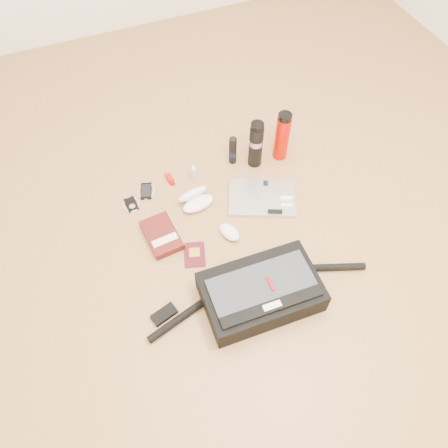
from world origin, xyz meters
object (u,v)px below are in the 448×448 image
object	(u,v)px
laptop	(262,198)
thermos_red	(282,136)
thermos_black	(256,144)
book	(162,235)
messenger_bag	(260,292)

from	to	relation	value
laptop	thermos_red	bearing A→B (deg)	71.62
laptop	thermos_black	size ratio (longest dim) A/B	1.44
laptop	thermos_black	world-z (taller)	thermos_black
thermos_black	book	bearing A→B (deg)	-156.07
laptop	thermos_red	distance (m)	0.36
book	thermos_red	bearing A→B (deg)	14.58
book	thermos_black	world-z (taller)	thermos_black
messenger_bag	book	xyz separation A→B (m)	(-0.30, 0.48, -0.05)
messenger_bag	thermos_red	world-z (taller)	thermos_red
book	thermos_black	xyz separation A→B (m)	(0.62, 0.28, 0.12)
laptop	messenger_bag	bearing A→B (deg)	-92.64
thermos_black	thermos_red	distance (m)	0.15
laptop	book	bearing A→B (deg)	-153.28
messenger_bag	laptop	size ratio (longest dim) A/B	2.54
messenger_bag	book	distance (m)	0.57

